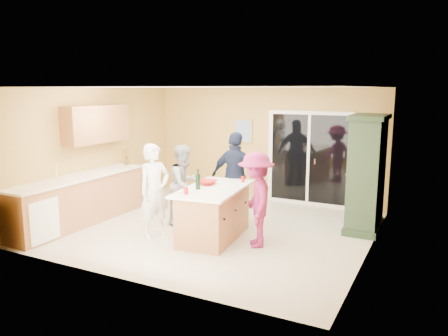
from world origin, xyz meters
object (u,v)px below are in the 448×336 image
at_px(green_hutch, 367,175).
at_px(woman_magenta, 256,199).
at_px(woman_white, 155,191).
at_px(woman_navy, 236,178).
at_px(kitchen_island, 214,215).
at_px(woman_grey, 185,184).

bearing_deg(green_hutch, woman_magenta, -131.06).
xyz_separation_m(woman_white, woman_navy, (0.91, 1.39, 0.06)).
height_order(kitchen_island, woman_white, woman_white).
height_order(green_hutch, woman_grey, green_hutch).
distance_m(green_hutch, woman_white, 3.82).
relative_size(woman_grey, woman_magenta, 0.97).
distance_m(woman_white, woman_grey, 0.95).
bearing_deg(woman_white, woman_grey, 17.99).
bearing_deg(green_hutch, woman_grey, -160.70).
xyz_separation_m(kitchen_island, woman_white, (-0.95, -0.39, 0.40)).
bearing_deg(woman_grey, green_hutch, -61.11).
xyz_separation_m(green_hutch, woman_white, (-3.21, -2.06, -0.21)).
bearing_deg(woman_white, woman_navy, -13.79).
distance_m(woman_grey, woman_magenta, 1.82).
distance_m(green_hutch, woman_magenta, 2.24).
relative_size(kitchen_island, woman_navy, 1.02).
bearing_deg(woman_navy, kitchen_island, 93.84).
distance_m(kitchen_island, woman_grey, 1.14).
relative_size(green_hutch, woman_grey, 1.39).
bearing_deg(woman_navy, woman_magenta, 130.82).
bearing_deg(woman_magenta, woman_navy, -169.45).
bearing_deg(woman_navy, woman_white, 58.06).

